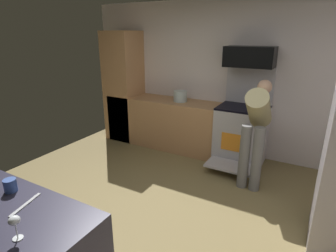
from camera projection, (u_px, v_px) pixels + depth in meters
The scene contains 11 objects.
ground_plane at pixel (153, 218), 3.20m from camera, with size 5.20×4.80×0.02m, color olive.
wall_back at pixel (223, 79), 4.71m from camera, with size 5.20×0.12×2.60m, color silver.
lower_cabinet_run at pixel (168, 123), 5.10m from camera, with size 2.40×0.60×0.90m, color tan.
cabinet_column at pixel (124, 87), 5.37m from camera, with size 0.60×0.60×2.10m, color tan.
oven_range at pixel (241, 133), 4.43m from camera, with size 0.76×1.03×1.56m.
microwave at pixel (250, 57), 4.12m from camera, with size 0.74×0.38×0.31m, color black.
person_cook at pixel (256, 126), 3.65m from camera, with size 0.31×0.66×1.45m.
wine_glass_mid at pixel (15, 222), 1.56m from camera, with size 0.07×0.07×0.16m.
mug_coffee at pixel (10, 185), 2.07m from camera, with size 0.09×0.09×0.10m, color #344E93.
knife_chef at pixel (26, 205), 1.91m from camera, with size 0.29×0.02×0.01m, color #B7BABF.
stock_pot at pixel (180, 96), 4.81m from camera, with size 0.24×0.24×0.19m, color #B1C3C3.
Camera 1 is at (1.47, -2.25, 2.05)m, focal length 29.02 mm.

